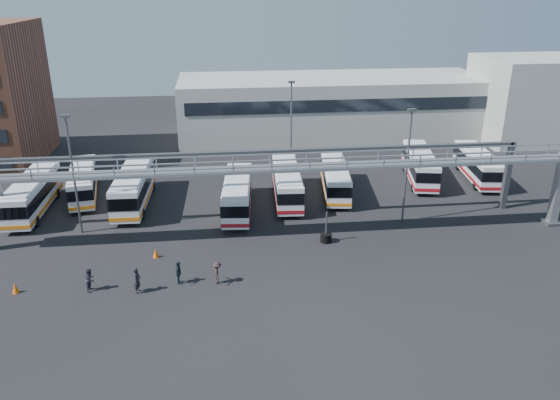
{
  "coord_description": "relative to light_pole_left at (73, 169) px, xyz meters",
  "views": [
    {
      "loc": [
        -4.15,
        -36.12,
        19.75
      ],
      "look_at": [
        0.86,
        6.0,
        2.98
      ],
      "focal_mm": 35.0,
      "sensor_mm": 36.0,
      "label": 1
    }
  ],
  "objects": [
    {
      "name": "bus_8",
      "position": [
        33.36,
        9.53,
        -3.93
      ],
      "size": [
        4.55,
        10.96,
        3.24
      ],
      "rotation": [
        0.0,
        0.0,
        -0.2
      ],
      "color": "silver",
      "rests_on": "ground"
    },
    {
      "name": "light_pole_back",
      "position": [
        20.0,
        14.0,
        0.0
      ],
      "size": [
        0.7,
        0.35,
        10.21
      ],
      "color": "#4C4F54",
      "rests_on": "ground"
    },
    {
      "name": "pedestrian_c",
      "position": [
        11.46,
        -9.96,
        -4.9
      ],
      "size": [
        0.66,
        1.1,
        1.66
      ],
      "primitive_type": "imported",
      "rotation": [
        0.0,
        0.0,
        1.62
      ],
      "color": "#302120",
      "rests_on": "ground"
    },
    {
      "name": "pedestrian_b",
      "position": [
        2.74,
        -9.88,
        -4.89
      ],
      "size": [
        0.79,
        0.93,
        1.67
      ],
      "primitive_type": "imported",
      "rotation": [
        0.0,
        0.0,
        1.36
      ],
      "color": "#272432",
      "rests_on": "ground"
    },
    {
      "name": "warehouse",
      "position": [
        28.0,
        30.0,
        -1.73
      ],
      "size": [
        42.0,
        14.0,
        8.0
      ],
      "primitive_type": "cube",
      "color": "#9E9E99",
      "rests_on": "ground"
    },
    {
      "name": "gantry",
      "position": [
        16.0,
        -2.13,
        -0.22
      ],
      "size": [
        51.4,
        5.15,
        7.1
      ],
      "color": "#92959A",
      "rests_on": "ground"
    },
    {
      "name": "bus_2",
      "position": [
        3.79,
        5.98,
        -3.81
      ],
      "size": [
        3.02,
        11.5,
        3.47
      ],
      "rotation": [
        0.0,
        0.0,
        -0.03
      ],
      "color": "silver",
      "rests_on": "ground"
    },
    {
      "name": "bus_5",
      "position": [
        18.45,
        5.58,
        -3.95
      ],
      "size": [
        3.1,
        10.73,
        3.22
      ],
      "rotation": [
        0.0,
        0.0,
        -0.06
      ],
      "color": "silver",
      "rests_on": "ground"
    },
    {
      "name": "pedestrian_a",
      "position": [
        5.99,
        -10.54,
        -4.78
      ],
      "size": [
        0.59,
        0.77,
        1.89
      ],
      "primitive_type": "imported",
      "rotation": [
        0.0,
        0.0,
        1.36
      ],
      "color": "black",
      "rests_on": "ground"
    },
    {
      "name": "building_right",
      "position": [
        54.0,
        24.0,
        -0.23
      ],
      "size": [
        14.0,
        12.0,
        11.0
      ],
      "primitive_type": "cube",
      "color": "#B2B2AD",
      "rests_on": "ground"
    },
    {
      "name": "bus_4",
      "position": [
        13.51,
        3.21,
        -3.97
      ],
      "size": [
        3.37,
        10.66,
        3.18
      ],
      "rotation": [
        0.0,
        0.0,
        -0.09
      ],
      "color": "silver",
      "rests_on": "ground"
    },
    {
      "name": "cone_right",
      "position": [
        6.73,
        -5.4,
        -5.36
      ],
      "size": [
        0.56,
        0.56,
        0.73
      ],
      "primitive_type": "cone",
      "rotation": [
        0.0,
        0.0,
        -0.27
      ],
      "color": "#EE5A0D",
      "rests_on": "ground"
    },
    {
      "name": "bus_6",
      "position": [
        23.49,
        6.67,
        -4.02
      ],
      "size": [
        3.66,
        10.37,
        3.08
      ],
      "rotation": [
        0.0,
        0.0,
        -0.13
      ],
      "color": "silver",
      "rests_on": "ground"
    },
    {
      "name": "light_pole_mid",
      "position": [
        28.0,
        -1.0,
        0.0
      ],
      "size": [
        0.7,
        0.35,
        10.21
      ],
      "color": "#4C4F54",
      "rests_on": "ground"
    },
    {
      "name": "bus_0",
      "position": [
        -5.28,
        5.15,
        -3.9
      ],
      "size": [
        2.54,
        10.86,
        3.3
      ],
      "rotation": [
        0.0,
        0.0,
        -0.0
      ],
      "color": "silver",
      "rests_on": "ground"
    },
    {
      "name": "cone_left",
      "position": [
        -2.37,
        -9.62,
        -5.36
      ],
      "size": [
        0.54,
        0.54,
        0.74
      ],
      "primitive_type": "cone",
      "rotation": [
        0.0,
        0.0,
        -0.18
      ],
      "color": "#EE5A0D",
      "rests_on": "ground"
    },
    {
      "name": "tire_stack",
      "position": [
        20.4,
        -4.28,
        -5.28
      ],
      "size": [
        0.94,
        0.94,
        2.67
      ],
      "color": "black",
      "rests_on": "ground"
    },
    {
      "name": "light_pole_left",
      "position": [
        0.0,
        0.0,
        0.0
      ],
      "size": [
        0.7,
        0.35,
        10.21
      ],
      "color": "#4C4F54",
      "rests_on": "ground"
    },
    {
      "name": "ground",
      "position": [
        16.0,
        -8.0,
        -5.73
      ],
      "size": [
        140.0,
        140.0,
        0.0
      ],
      "primitive_type": "plane",
      "color": "black",
      "rests_on": "ground"
    },
    {
      "name": "bus_9",
      "position": [
        39.66,
        9.11,
        -3.98
      ],
      "size": [
        3.86,
        10.61,
        3.15
      ],
      "rotation": [
        0.0,
        0.0,
        -0.14
      ],
      "color": "silver",
      "rests_on": "ground"
    },
    {
      "name": "pedestrian_d",
      "position": [
        8.74,
        -9.66,
        -4.86
      ],
      "size": [
        0.52,
        1.05,
        1.73
      ],
      "primitive_type": "imported",
      "rotation": [
        0.0,
        0.0,
        1.48
      ],
      "color": "#18242C",
      "rests_on": "ground"
    },
    {
      "name": "bus_1",
      "position": [
        -1.5,
        8.6,
        -4.04
      ],
      "size": [
        3.92,
        10.3,
        3.05
      ],
      "rotation": [
        0.0,
        0.0,
        0.16
      ],
      "color": "silver",
      "rests_on": "ground"
    }
  ]
}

